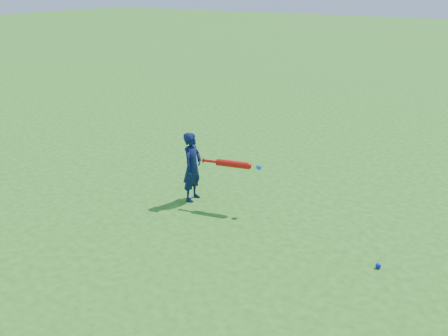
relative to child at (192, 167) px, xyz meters
The scene contains 4 objects.
ground 0.98m from the child, 42.56° to the left, with size 80.00×80.00×0.00m, color #25721B.
child is the anchor object (origin of this frame).
ground_ball_blue 3.01m from the child, ahead, with size 0.06×0.06×0.06m, color #0C18CE.
bat_swing 0.71m from the child, ahead, with size 0.87×0.25×0.10m.
Camera 1 is at (3.48, -6.15, 3.14)m, focal length 40.00 mm.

